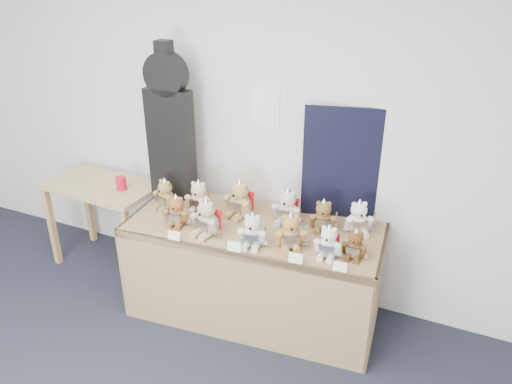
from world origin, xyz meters
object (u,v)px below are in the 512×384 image
at_px(display_table, 251,250).
at_px(side_table, 103,197).
at_px(red_cup, 121,183).
at_px(teddy_front_far_right, 328,243).
at_px(teddy_back_end, 358,219).
at_px(teddy_front_far_left, 176,212).
at_px(teddy_front_centre, 252,232).
at_px(teddy_front_end, 355,245).
at_px(teddy_back_far_left, 165,195).
at_px(teddy_front_right, 291,232).
at_px(teddy_back_left, 199,198).
at_px(teddy_back_centre_left, 239,200).
at_px(teddy_back_right, 323,217).
at_px(teddy_back_centre_right, 287,208).
at_px(guitar_case, 170,125).
at_px(teddy_front_left, 206,219).

relative_size(display_table, side_table, 1.98).
distance_m(red_cup, teddy_front_far_right, 1.85).
height_order(teddy_front_far_right, teddy_back_end, teddy_back_end).
distance_m(teddy_front_far_left, teddy_front_centre, 0.62).
relative_size(teddy_front_centre, teddy_front_end, 1.20).
distance_m(display_table, teddy_back_far_left, 0.80).
xyz_separation_m(teddy_front_right, teddy_back_left, (-0.82, 0.20, -0.00)).
bearing_deg(teddy_front_right, side_table, 145.13).
height_order(teddy_back_centre_left, teddy_back_end, teddy_back_centre_left).
distance_m(teddy_back_centre_left, teddy_back_right, 0.64).
bearing_deg(teddy_front_centre, red_cup, 155.97).
distance_m(teddy_front_far_left, teddy_front_right, 0.86).
bearing_deg(teddy_back_centre_right, teddy_back_right, -0.86).
distance_m(teddy_front_end, teddy_back_right, 0.39).
bearing_deg(teddy_back_centre_right, teddy_back_centre_left, -173.01).
bearing_deg(teddy_back_end, teddy_front_end, -108.73).
xyz_separation_m(teddy_back_right, teddy_back_end, (0.24, 0.07, 0.01)).
distance_m(guitar_case, teddy_back_far_left, 0.54).
height_order(teddy_front_centre, teddy_front_end, teddy_front_centre).
relative_size(side_table, guitar_case, 0.79).
bearing_deg(display_table, teddy_front_end, -7.71).
distance_m(red_cup, teddy_back_centre_right, 1.44).
bearing_deg(teddy_back_left, guitar_case, 145.45).
xyz_separation_m(guitar_case, teddy_front_left, (0.54, -0.42, -0.48)).
xyz_separation_m(display_table, teddy_front_right, (0.33, -0.09, 0.28)).
height_order(display_table, side_table, side_table).
bearing_deg(side_table, teddy_back_left, -0.29).
xyz_separation_m(teddy_front_right, teddy_back_far_left, (-1.08, 0.14, -0.01)).
distance_m(teddy_front_centre, teddy_back_end, 0.76).
bearing_deg(teddy_front_end, teddy_back_far_left, 176.13).
xyz_separation_m(red_cup, teddy_back_centre_left, (1.07, 0.03, 0.05)).
xyz_separation_m(side_table, teddy_back_centre_right, (1.67, 0.06, 0.23)).
bearing_deg(teddy_front_far_right, display_table, 168.35).
height_order(red_cup, teddy_front_centre, teddy_front_centre).
distance_m(teddy_front_far_left, teddy_back_far_left, 0.30).
relative_size(teddy_front_centre, teddy_front_right, 0.96).
bearing_deg(side_table, teddy_back_right, 4.51).
bearing_deg(side_table, guitar_case, 10.75).
bearing_deg(teddy_back_far_left, teddy_back_centre_right, 23.69).
xyz_separation_m(teddy_back_left, teddy_back_end, (1.18, 0.18, -0.00)).
height_order(teddy_front_far_right, teddy_front_end, teddy_front_far_right).
relative_size(teddy_front_far_left, teddy_front_right, 0.91).
xyz_separation_m(teddy_front_right, teddy_back_right, (0.13, 0.31, -0.01)).
xyz_separation_m(teddy_front_far_left, teddy_front_left, (0.26, -0.02, 0.02)).
height_order(display_table, teddy_front_end, teddy_front_end).
bearing_deg(teddy_back_right, teddy_front_far_left, -174.58).
bearing_deg(guitar_case, teddy_front_left, -40.46).
bearing_deg(side_table, teddy_back_end, 6.07).
relative_size(side_table, teddy_front_right, 3.45).
distance_m(guitar_case, teddy_front_far_left, 0.69).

